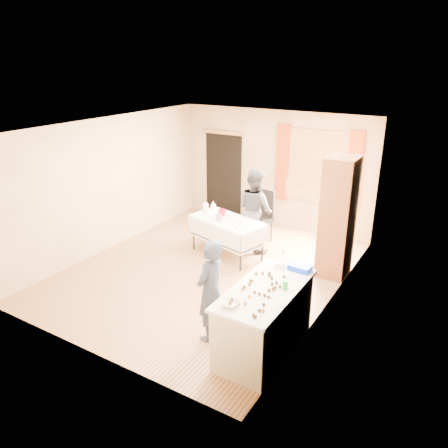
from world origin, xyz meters
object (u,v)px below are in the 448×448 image
Objects in this scene: counter at (264,319)px; woman at (255,209)px; chair at (259,227)px; party_table at (227,234)px; cabinet at (338,218)px; girl at (210,291)px.

counter is 0.99× the size of woman.
woman is (0.05, -0.30, 0.49)m from chair.
woman is (0.29, 0.60, 0.37)m from party_table.
cabinet reaches higher than chair.
cabinet is 2.65m from counter.
cabinet is at bearing -161.47° from woman.
cabinet is 1.47× the size of girl.
girl is (0.94, -3.31, 0.39)m from chair.
counter reaches higher than party_table.
girl is at bearing 134.24° from woman.
cabinet is 2.14m from party_table.
cabinet reaches higher than girl.
chair is (0.24, 0.90, -0.11)m from party_table.
cabinet reaches higher than counter.
party_table is at bearing 130.31° from counter.
party_table is 0.76m from woman.
cabinet is 2.87m from girl.
cabinet is at bearing 23.48° from party_table.
counter is 3.32m from woman.
chair is at bearing 161.90° from cabinet.
woman is at bearing -69.33° from chair.
woman is (-1.74, 0.28, -0.24)m from cabinet.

